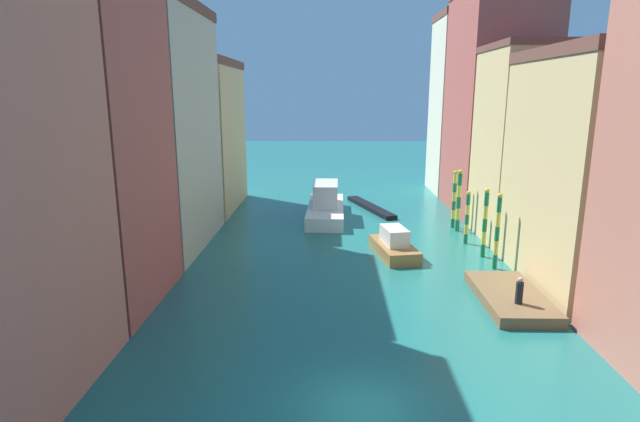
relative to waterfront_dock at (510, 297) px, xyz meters
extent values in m
plane|color=#1E6B66|center=(-8.23, 15.07, -0.29)|extent=(154.00, 154.00, 0.00)
cube|color=#B25147|center=(-21.80, -0.21, 9.14)|extent=(6.94, 8.20, 18.85)
cube|color=#BCB299|center=(-21.80, 10.12, 7.68)|extent=(6.94, 11.89, 15.92)
cube|color=brown|center=(-21.80, 10.12, 16.01)|extent=(7.08, 12.13, 0.74)
cube|color=#DBB77A|center=(-21.80, 22.43, 6.20)|extent=(6.94, 11.54, 12.98)
cube|color=brown|center=(-21.80, 22.43, 13.05)|extent=(7.08, 11.77, 0.72)
cube|color=#DBB77A|center=(5.34, 3.03, 5.93)|extent=(6.94, 10.72, 12.44)
cube|color=brown|center=(5.34, 3.03, 12.49)|extent=(7.08, 10.94, 0.67)
cube|color=#DBB77A|center=(5.34, 12.32, 6.54)|extent=(6.94, 7.39, 13.65)
cube|color=brown|center=(5.34, 12.32, 13.60)|extent=(7.08, 7.54, 0.46)
cube|color=#B25147|center=(5.34, 21.68, 9.29)|extent=(6.94, 10.57, 19.16)
cube|color=beige|center=(5.34, 31.15, 8.83)|extent=(6.94, 7.41, 18.23)
cube|color=brown|center=(5.34, 31.15, 18.30)|extent=(7.08, 7.55, 0.71)
cube|color=brown|center=(0.00, 0.00, 0.00)|extent=(3.13, 6.41, 0.57)
cylinder|color=black|center=(-0.14, -1.49, 0.84)|extent=(0.36, 0.36, 1.11)
sphere|color=tan|center=(-0.14, -1.49, 1.52)|extent=(0.26, 0.26, 0.26)
cylinder|color=#197247|center=(0.82, 5.20, 0.17)|extent=(0.28, 0.28, 0.91)
cylinder|color=#E5D14C|center=(0.82, 5.20, 1.07)|extent=(0.28, 0.28, 0.91)
cylinder|color=#197247|center=(0.82, 5.20, 1.98)|extent=(0.28, 0.28, 0.91)
cylinder|color=#E5D14C|center=(0.82, 5.20, 2.89)|extent=(0.28, 0.28, 0.91)
cylinder|color=#197247|center=(0.82, 5.20, 3.80)|extent=(0.28, 0.28, 0.91)
sphere|color=gold|center=(0.82, 5.20, 4.36)|extent=(0.31, 0.31, 0.31)
cylinder|color=#197247|center=(0.77, 7.57, 0.15)|extent=(0.30, 0.30, 0.87)
cylinder|color=#E5D14C|center=(0.77, 7.57, 1.03)|extent=(0.30, 0.30, 0.87)
cylinder|color=#197247|center=(0.77, 7.57, 1.90)|extent=(0.30, 0.30, 0.87)
cylinder|color=#E5D14C|center=(0.77, 7.57, 2.78)|extent=(0.30, 0.30, 0.87)
cylinder|color=#197247|center=(0.77, 7.57, 3.65)|extent=(0.30, 0.30, 0.87)
sphere|color=gold|center=(0.77, 7.57, 4.21)|extent=(0.33, 0.33, 0.33)
cylinder|color=#197247|center=(0.43, 10.62, 0.08)|extent=(0.29, 0.29, 0.73)
cylinder|color=#E5D14C|center=(0.43, 10.62, 0.80)|extent=(0.29, 0.29, 0.73)
cylinder|color=#197247|center=(0.43, 10.62, 1.53)|extent=(0.29, 0.29, 0.73)
cylinder|color=#E5D14C|center=(0.43, 10.62, 2.25)|extent=(0.29, 0.29, 0.73)
cylinder|color=#197247|center=(0.43, 10.62, 2.98)|extent=(0.29, 0.29, 0.73)
sphere|color=gold|center=(0.43, 10.62, 3.46)|extent=(0.32, 0.32, 0.32)
cylinder|color=#197247|center=(0.66, 14.12, 0.17)|extent=(0.34, 0.34, 0.92)
cylinder|color=#E5D14C|center=(0.66, 14.12, 1.09)|extent=(0.34, 0.34, 0.92)
cylinder|color=#197247|center=(0.66, 14.12, 2.01)|extent=(0.34, 0.34, 0.92)
cylinder|color=#E5D14C|center=(0.66, 14.12, 2.93)|extent=(0.34, 0.34, 0.92)
cylinder|color=#197247|center=(0.66, 14.12, 3.85)|extent=(0.34, 0.34, 0.92)
sphere|color=gold|center=(0.66, 14.12, 4.45)|extent=(0.37, 0.37, 0.37)
cylinder|color=#197247|center=(0.56, 15.22, 0.08)|extent=(0.31, 0.31, 0.73)
cylinder|color=#E5D14C|center=(0.56, 15.22, 0.81)|extent=(0.31, 0.31, 0.73)
cylinder|color=#197247|center=(0.56, 15.22, 1.55)|extent=(0.31, 0.31, 0.73)
cylinder|color=#E5D14C|center=(0.56, 15.22, 2.28)|extent=(0.31, 0.31, 0.73)
cylinder|color=#197247|center=(0.56, 15.22, 3.01)|extent=(0.31, 0.31, 0.73)
cylinder|color=#E5D14C|center=(0.56, 15.22, 3.74)|extent=(0.31, 0.31, 0.73)
sphere|color=gold|center=(0.56, 15.22, 4.23)|extent=(0.34, 0.34, 0.34)
cube|color=white|center=(-9.83, 18.40, 0.27)|extent=(3.23, 10.29, 1.12)
cube|color=silver|center=(-9.83, 18.40, 1.82)|extent=(2.14, 4.55, 1.99)
cube|color=black|center=(-5.64, 21.78, -0.10)|extent=(4.07, 9.04, 0.38)
cube|color=olive|center=(-5.12, 7.75, 0.13)|extent=(3.06, 5.32, 0.83)
cube|color=silver|center=(-5.12, 7.75, 1.10)|extent=(1.81, 2.68, 1.11)
camera|label=1|loc=(-9.43, -24.87, 10.36)|focal=28.35mm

